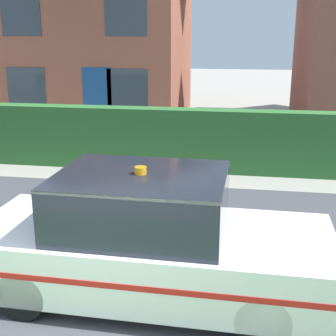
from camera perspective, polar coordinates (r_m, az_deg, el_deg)
The scene contains 4 objects.
road_strip at distance 7.70m, azimuth -3.56°, elevation -8.66°, with size 28.00×5.65×0.01m, color #424247.
garden_hedge at distance 11.21m, azimuth 3.69°, elevation 3.37°, with size 15.99×0.51×1.50m, color #2D662D.
police_car at distance 5.91m, azimuth -2.32°, elevation -8.82°, with size 4.47×1.88×1.69m.
house_left at distance 18.95m, azimuth -8.46°, elevation 16.86°, with size 6.85×5.88×6.85m.
Camera 1 is at (1.60, -3.04, 3.25)m, focal length 50.00 mm.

